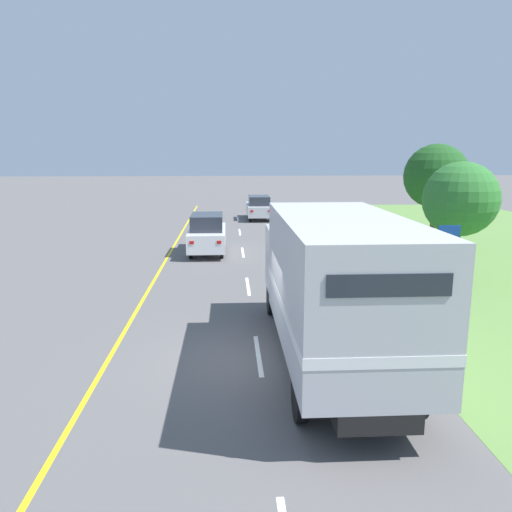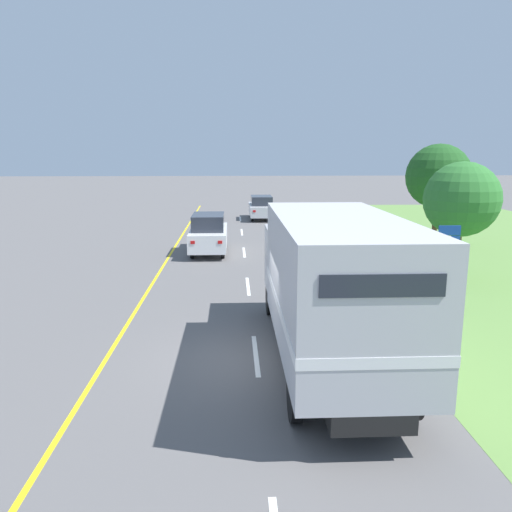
{
  "view_description": "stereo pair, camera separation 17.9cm",
  "coord_description": "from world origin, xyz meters",
  "px_view_note": "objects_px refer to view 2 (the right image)",
  "views": [
    {
      "loc": [
        -0.71,
        -11.42,
        4.98
      ],
      "look_at": [
        0.3,
        6.79,
        1.2
      ],
      "focal_mm": 35.0,
      "sensor_mm": 36.0,
      "label": 1
    },
    {
      "loc": [
        -0.53,
        -11.42,
        4.98
      ],
      "look_at": [
        0.3,
        6.79,
        1.2
      ],
      "focal_mm": 35.0,
      "sensor_mm": 36.0,
      "label": 2
    }
  ],
  "objects_px": {
    "lead_car_white": "(209,233)",
    "roadside_tree_near": "(462,199)",
    "lead_car_silver_ahead": "(261,207)",
    "highway_sign": "(426,256)",
    "roadside_tree_mid": "(438,176)",
    "horse_trailer_truck": "(330,282)",
    "delineator_post": "(422,341)"
  },
  "relations": [
    {
      "from": "highway_sign",
      "to": "roadside_tree_mid",
      "type": "distance_m",
      "value": 11.51
    },
    {
      "from": "roadside_tree_mid",
      "to": "roadside_tree_near",
      "type": "bearing_deg",
      "value": -105.66
    },
    {
      "from": "lead_car_silver_ahead",
      "to": "lead_car_white",
      "type": "bearing_deg",
      "value": -104.62
    },
    {
      "from": "delineator_post",
      "to": "roadside_tree_near",
      "type": "bearing_deg",
      "value": 61.01
    },
    {
      "from": "delineator_post",
      "to": "lead_car_white",
      "type": "bearing_deg",
      "value": 112.86
    },
    {
      "from": "horse_trailer_truck",
      "to": "highway_sign",
      "type": "height_order",
      "value": "horse_trailer_truck"
    },
    {
      "from": "roadside_tree_near",
      "to": "roadside_tree_mid",
      "type": "bearing_deg",
      "value": 74.34
    },
    {
      "from": "horse_trailer_truck",
      "to": "highway_sign",
      "type": "bearing_deg",
      "value": 49.28
    },
    {
      "from": "roadside_tree_near",
      "to": "delineator_post",
      "type": "relative_size",
      "value": 4.92
    },
    {
      "from": "roadside_tree_near",
      "to": "highway_sign",
      "type": "bearing_deg",
      "value": -129.17
    },
    {
      "from": "roadside_tree_near",
      "to": "lead_car_silver_ahead",
      "type": "bearing_deg",
      "value": 109.45
    },
    {
      "from": "delineator_post",
      "to": "lead_car_silver_ahead",
      "type": "bearing_deg",
      "value": 95.13
    },
    {
      "from": "horse_trailer_truck",
      "to": "roadside_tree_near",
      "type": "distance_m",
      "value": 10.33
    },
    {
      "from": "lead_car_white",
      "to": "delineator_post",
      "type": "distance_m",
      "value": 14.93
    },
    {
      "from": "lead_car_white",
      "to": "lead_car_silver_ahead",
      "type": "distance_m",
      "value": 13.46
    },
    {
      "from": "lead_car_white",
      "to": "delineator_post",
      "type": "relative_size",
      "value": 4.81
    },
    {
      "from": "lead_car_white",
      "to": "roadside_tree_near",
      "type": "height_order",
      "value": "roadside_tree_near"
    },
    {
      "from": "lead_car_silver_ahead",
      "to": "roadside_tree_mid",
      "type": "xyz_separation_m",
      "value": [
        8.78,
        -11.64,
        2.84
      ]
    },
    {
      "from": "lead_car_silver_ahead",
      "to": "highway_sign",
      "type": "xyz_separation_m",
      "value": [
        4.26,
        -22.01,
        0.69
      ]
    },
    {
      "from": "lead_car_silver_ahead",
      "to": "delineator_post",
      "type": "height_order",
      "value": "lead_car_silver_ahead"
    },
    {
      "from": "lead_car_white",
      "to": "highway_sign",
      "type": "relative_size",
      "value": 1.74
    },
    {
      "from": "horse_trailer_truck",
      "to": "roadside_tree_near",
      "type": "xyz_separation_m",
      "value": [
        6.62,
        7.85,
        1.18
      ]
    },
    {
      "from": "horse_trailer_truck",
      "to": "delineator_post",
      "type": "bearing_deg",
      "value": 1.82
    },
    {
      "from": "lead_car_white",
      "to": "roadside_tree_mid",
      "type": "distance_m",
      "value": 12.56
    },
    {
      "from": "lead_car_white",
      "to": "roadside_tree_near",
      "type": "xyz_separation_m",
      "value": [
        10.11,
        -5.98,
        2.21
      ]
    },
    {
      "from": "roadside_tree_near",
      "to": "roadside_tree_mid",
      "type": "xyz_separation_m",
      "value": [
        2.06,
        7.36,
        0.54
      ]
    },
    {
      "from": "horse_trailer_truck",
      "to": "highway_sign",
      "type": "distance_m",
      "value": 6.4
    },
    {
      "from": "lead_car_silver_ahead",
      "to": "roadside_tree_near",
      "type": "bearing_deg",
      "value": -70.55
    },
    {
      "from": "lead_car_white",
      "to": "roadside_tree_mid",
      "type": "height_order",
      "value": "roadside_tree_mid"
    },
    {
      "from": "horse_trailer_truck",
      "to": "lead_car_white",
      "type": "distance_m",
      "value": 14.3
    },
    {
      "from": "highway_sign",
      "to": "roadside_tree_near",
      "type": "height_order",
      "value": "roadside_tree_near"
    },
    {
      "from": "lead_car_white",
      "to": "roadside_tree_mid",
      "type": "xyz_separation_m",
      "value": [
        12.17,
        1.38,
        2.76
      ]
    }
  ]
}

